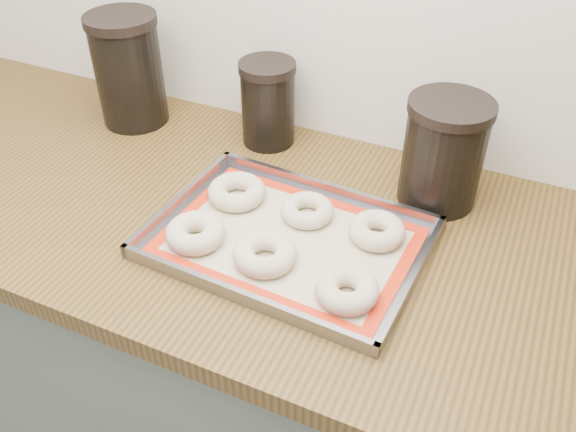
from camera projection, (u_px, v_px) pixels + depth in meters
The scene contains 13 objects.
cabinet at pixel (276, 378), 1.40m from camera, with size 3.00×0.65×0.86m, color slate.
countertop at pixel (274, 228), 1.12m from camera, with size 3.06×0.68×0.04m, color brown.
baking_tray at pixel (288, 240), 1.06m from camera, with size 0.48×0.35×0.03m.
baking_mat at pixel (288, 241), 1.06m from camera, with size 0.44×0.31×0.00m.
bagel_front_left at pixel (195, 233), 1.05m from camera, with size 0.10×0.10×0.04m, color beige.
bagel_front_mid at pixel (265, 254), 1.00m from camera, with size 0.11×0.11×0.04m, color beige.
bagel_front_right at pixel (347, 290), 0.94m from camera, with size 0.10×0.10×0.04m, color beige.
bagel_back_left at pixel (237, 192), 1.14m from camera, with size 0.11×0.11×0.03m, color beige.
bagel_back_mid at pixel (307, 210), 1.10m from camera, with size 0.10×0.10×0.03m, color beige.
bagel_back_right at pixel (377, 231), 1.05m from camera, with size 0.10×0.10×0.04m, color beige.
canister_left at pixel (129, 70), 1.32m from camera, with size 0.15×0.15×0.24m.
canister_mid at pixel (268, 103), 1.27m from camera, with size 0.12×0.12×0.18m.
canister_right at pixel (444, 153), 1.10m from camera, with size 0.15×0.15×0.20m.
Camera 1 is at (0.38, 0.90, 1.60)m, focal length 38.00 mm.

